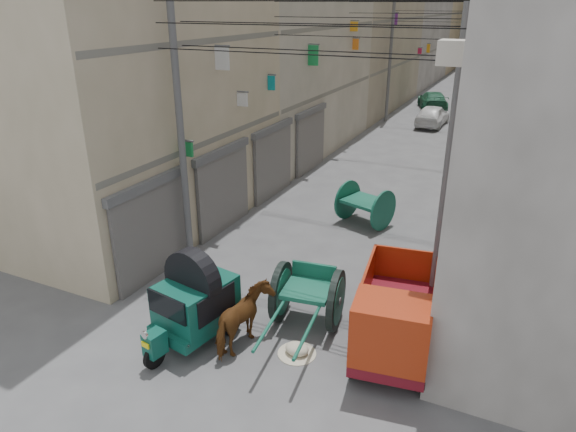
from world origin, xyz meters
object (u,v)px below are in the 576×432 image
Objects in this scene: auto_rickshaw at (194,301)px; horse at (244,320)px; second_cart at (365,204)px; distant_car_grey at (483,124)px; mini_truck at (394,324)px; tonga_cart at (308,295)px; distant_car_white at (433,115)px; distant_car_green at (433,100)px; feed_sack at (297,349)px.

auto_rickshaw is 1.52× the size of horse.
second_cart is 0.49× the size of distant_car_grey.
horse is at bearing -171.23° from mini_truck.
second_cart reaches higher than horse.
distant_car_grey is (1.68, 21.99, -0.10)m from tonga_cart.
distant_car_green is (-1.07, 5.63, -0.03)m from distant_car_white.
horse reaches higher than distant_car_white.
distant_car_grey is 0.93× the size of distant_car_green.
distant_car_green is (-0.49, 30.74, -0.39)m from auto_rickshaw.
auto_rickshaw reaches higher than tonga_cart.
mini_truck is 6.72× the size of feed_sack.
auto_rickshaw is 1.23m from horse.
distant_car_white is at bearing 94.13° from feed_sack.
distant_car_grey reaches higher than distant_car_green.
horse is 30.56m from distant_car_green.
second_cart is 7.93m from horse.
tonga_cart is at bearing 158.33° from mini_truck.
mini_truck is 0.83× the size of distant_car_green.
mini_truck is at bearing 100.94° from distant_car_white.
auto_rickshaw is 2.70m from tonga_cart.
mini_truck is 2.22m from feed_sack.
distant_car_grey is (2.59, 23.48, -0.04)m from horse.
feed_sack is 1.34m from horse.
second_cart is at bearing 76.38° from distant_car_green.
second_cart is at bearing -78.95° from distant_car_grey.
second_cart is (1.47, 8.15, -0.26)m from auto_rickshaw.
mini_truck reaches higher than feed_sack.
mini_truck is 24.23m from distant_car_white.
mini_truck is 29.95m from distant_car_green.
distant_car_white reaches higher than distant_car_green.
feed_sack is 0.12× the size of distant_car_green.
distant_car_white reaches higher than feed_sack.
auto_rickshaw is at bearing -81.47° from second_cart.
distant_car_grey is (2.29, 15.55, -0.09)m from second_cart.
auto_rickshaw reaches higher than feed_sack.
distant_car_grey is at bearing 102.53° from distant_car_green.
auto_rickshaw is 0.70× the size of mini_truck.
mini_truck reaches higher than horse.
mini_truck is 22.54m from distant_car_grey.
distant_car_grey is at bearing 83.34° from mini_truck.
tonga_cart is (2.07, 1.71, -0.25)m from auto_rickshaw.
horse is at bearing 93.45° from distant_car_white.
tonga_cart is 2.03× the size of horse.
distant_car_green is at bearing 113.70° from second_cart.
tonga_cart is at bearing -119.92° from horse.
auto_rickshaw is 2.56m from feed_sack.
auto_rickshaw reaches higher than distant_car_white.
horse is at bearing -76.88° from distant_car_grey.
second_cart reaches higher than distant_car_grey.
auto_rickshaw is at bearing 72.34° from distant_car_green.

